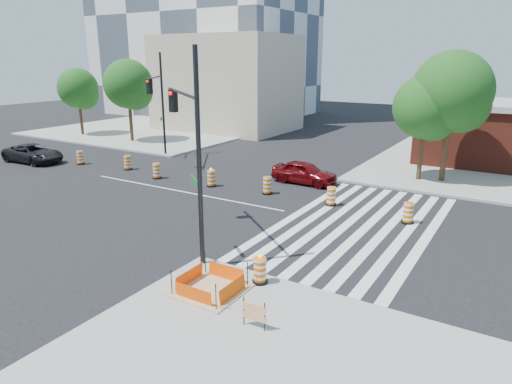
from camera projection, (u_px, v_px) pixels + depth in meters
ground at (181, 191)px, 27.23m from camera, size 120.00×120.00×0.00m
sidewalk_nw at (163, 129)px, 50.96m from camera, size 22.00×22.00×0.15m
crosswalk_east at (357, 225)px, 21.73m from camera, size 6.75×13.50×0.01m
lane_centerline at (181, 191)px, 27.23m from camera, size 14.00×0.12×0.01m
excavation_pit at (211, 289)px, 15.29m from camera, size 2.20×2.20×0.90m
beige_midrise at (227, 83)px, 49.83m from camera, size 14.00×10.00×10.00m
red_coupe at (304, 172)px, 28.80m from camera, size 4.20×1.76×1.42m
dark_suv at (33, 153)px, 34.65m from camera, size 5.09×2.57×1.38m
signal_pole_se at (189, 133)px, 17.56m from camera, size 4.74×3.90×7.94m
signal_pole_nw at (159, 96)px, 34.34m from camera, size 3.45×5.07×7.94m
pit_drum at (260, 271)px, 15.72m from camera, size 0.54×0.54×1.07m
barricade at (254, 312)px, 13.07m from camera, size 0.77×0.06×0.90m
tree_north_a at (79, 91)px, 45.55m from camera, size 3.96×3.96×6.74m
tree_north_b at (129, 87)px, 41.79m from camera, size 4.47×4.47×7.60m
tree_north_c at (426, 111)px, 28.20m from camera, size 3.96×3.96×6.73m
tree_north_d at (452, 95)px, 27.66m from camera, size 4.80×4.80×8.16m
median_drum_0 at (80, 158)px, 34.03m from camera, size 0.60×0.60×1.02m
median_drum_1 at (128, 163)px, 32.38m from camera, size 0.60×0.60×1.02m
median_drum_2 at (157, 171)px, 30.01m from camera, size 0.60×0.60×1.02m
median_drum_3 at (211, 179)px, 28.16m from camera, size 0.60×0.60×1.18m
median_drum_4 at (267, 186)px, 26.59m from camera, size 0.60×0.60×1.02m
median_drum_5 at (331, 197)px, 24.51m from camera, size 0.60×0.60×1.02m
median_drum_6 at (408, 214)px, 21.86m from camera, size 0.60×0.60×1.02m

